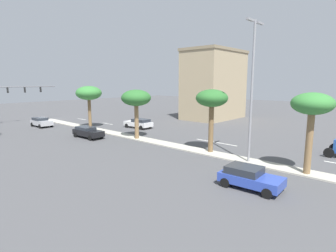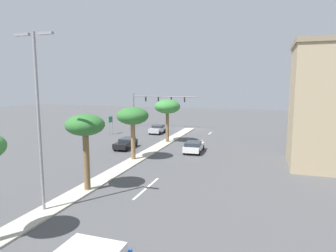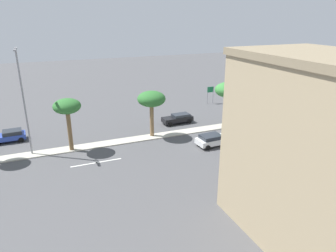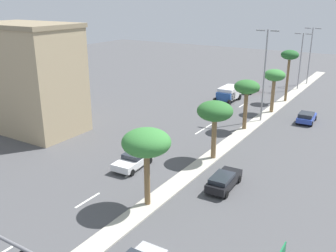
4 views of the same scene
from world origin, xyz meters
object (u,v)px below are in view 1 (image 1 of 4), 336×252
sedan_blue_outboard (249,177)px  palm_tree_front (89,94)px  street_lamp_mid (252,83)px  sedan_black_right (88,132)px  palm_tree_trailing (136,99)px  sedan_silver_left (41,122)px  commercial_building (214,85)px  palm_tree_inboard (312,107)px  sedan_white_rear (139,123)px  palm_tree_center (212,100)px

sedan_blue_outboard → palm_tree_front: bearing=-101.4°
street_lamp_mid → sedan_black_right: street_lamp_mid is taller
sedan_black_right → palm_tree_trailing: bearing=123.6°
street_lamp_mid → sedan_silver_left: bearing=-83.4°
street_lamp_mid → sedan_black_right: (3.54, -19.84, -6.13)m
commercial_building → palm_tree_trailing: bearing=8.9°
palm_tree_inboard → palm_tree_trailing: bearing=-89.9°
palm_tree_inboard → sedan_black_right: bearing=-81.7°
sedan_black_right → palm_tree_front: bearing=-124.5°
street_lamp_mid → sedan_silver_left: (3.80, -32.79, -6.11)m
sedan_white_rear → sedan_black_right: (9.17, 0.63, -0.02)m
commercial_building → sedan_black_right: commercial_building is taller
sedan_white_rear → sedan_blue_outboard: bearing=64.7°
palm_tree_inboard → sedan_silver_left: size_ratio=1.52×
palm_tree_front → palm_tree_inboard: (0.39, 30.27, -0.06)m
palm_tree_front → sedan_black_right: (3.95, 5.76, -4.49)m
sedan_black_right → sedan_silver_left: sedan_silver_left is taller
street_lamp_mid → sedan_black_right: size_ratio=2.58×
sedan_white_rear → street_lamp_mid: bearing=74.6°
street_lamp_mid → commercial_building: bearing=-141.4°
palm_tree_center → sedan_black_right: 16.70m
palm_tree_center → sedan_blue_outboard: bearing=49.3°
commercial_building → sedan_silver_left: 30.80m
commercial_building → sedan_blue_outboard: (27.93, 20.65, -5.70)m
palm_tree_center → sedan_white_rear: size_ratio=1.35×
sedan_silver_left → sedan_black_right: bearing=91.2°
palm_tree_front → sedan_white_rear: size_ratio=1.37×
sedan_white_rear → sedan_black_right: sedan_white_rear is taller
commercial_building → sedan_white_rear: commercial_building is taller
street_lamp_mid → sedan_black_right: bearing=-79.9°
commercial_building → street_lamp_mid: commercial_building is taller
palm_tree_trailing → sedan_black_right: 7.63m
street_lamp_mid → sedan_white_rear: bearing=-105.4°
street_lamp_mid → palm_tree_front: bearing=-90.9°
sedan_blue_outboard → sedan_white_rear: (-10.91, -23.03, 0.01)m
commercial_building → street_lamp_mid: (22.66, 18.09, 0.42)m
palm_tree_trailing → palm_tree_inboard: size_ratio=0.97×
sedan_black_right → sedan_silver_left: size_ratio=1.13×
palm_tree_trailing → palm_tree_center: size_ratio=0.97×
palm_tree_center → street_lamp_mid: street_lamp_mid is taller
palm_tree_front → sedan_silver_left: palm_tree_front is taller
commercial_building → palm_tree_center: commercial_building is taller
sedan_blue_outboard → sedan_black_right: 22.47m
palm_tree_front → street_lamp_mid: street_lamp_mid is taller
palm_tree_front → sedan_silver_left: 9.46m
palm_tree_center → commercial_building: bearing=-148.0°
palm_tree_center → sedan_black_right: size_ratio=1.35×
commercial_building → palm_tree_inboard: 32.12m
sedan_silver_left → commercial_building: bearing=150.9°
palm_tree_front → commercial_building: bearing=161.3°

